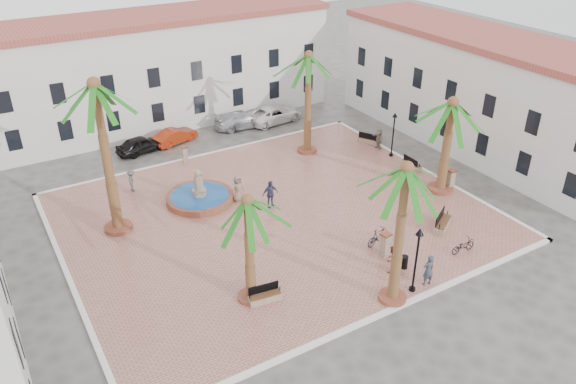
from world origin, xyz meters
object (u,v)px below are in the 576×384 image
at_px(litter_bin, 404,262).
at_px(car_silver, 243,120).
at_px(palm_sw, 248,214).
at_px(bollard_n, 185,154).
at_px(bicycle_a, 463,246).
at_px(pedestrian_east, 379,139).
at_px(bench_se, 443,224).
at_px(palm_s, 405,184).
at_px(cyclist_a, 428,270).
at_px(palm_e, 451,115).
at_px(palm_nw, 97,101).
at_px(bicycle_b, 378,236).
at_px(car_black, 141,144).
at_px(pedestrian_fountain_b, 270,194).
at_px(bollard_se, 385,244).
at_px(pedestrian_fountain_a, 238,188).
at_px(bench_ne, 369,140).
at_px(bench_e, 412,165).
at_px(palm_ne, 309,67).
at_px(car_red, 175,136).
at_px(lamppost_s, 418,249).
at_px(cyclist_b, 392,259).
at_px(pedestrian_north, 132,180).
at_px(lamppost_e, 394,127).
at_px(bench_s, 265,297).
at_px(bollard_e, 451,179).
at_px(fountain, 200,197).
at_px(car_white, 274,114).

distance_m(litter_bin, car_silver, 23.46).
height_order(palm_sw, bollard_n, palm_sw).
height_order(bicycle_a, pedestrian_east, pedestrian_east).
height_order(bench_se, car_silver, car_silver).
relative_size(pedestrian_east, car_silver, 0.34).
height_order(palm_s, cyclist_a, palm_s).
bearing_deg(palm_e, cyclist_a, -137.98).
relative_size(palm_nw, bollard_n, 7.32).
bearing_deg(bicycle_b, bicycle_a, -139.22).
height_order(palm_e, car_black, palm_e).
distance_m(palm_nw, palm_e, 22.10).
distance_m(bicycle_b, pedestrian_fountain_b, 7.93).
bearing_deg(bollard_se, pedestrian_fountain_a, 113.72).
bearing_deg(pedestrian_east, car_silver, -131.97).
distance_m(bench_ne, car_black, 18.59).
relative_size(palm_sw, car_silver, 1.24).
relative_size(bench_e, bicycle_b, 0.93).
height_order(bicycle_a, pedestrian_fountain_a, pedestrian_fountain_a).
xyz_separation_m(palm_ne, bollard_se, (-3.89, -14.39, -6.17)).
distance_m(palm_ne, car_red, 12.88).
height_order(lamppost_s, cyclist_b, lamppost_s).
bearing_deg(pedestrian_fountain_a, bollard_se, -82.40).
height_order(palm_nw, cyclist_b, palm_nw).
distance_m(palm_e, bench_e, 6.59).
height_order(palm_sw, car_silver, palm_sw).
xyz_separation_m(bench_se, bicycle_a, (-0.86, -2.51, 0.14)).
bearing_deg(bench_e, bicycle_a, 155.27).
distance_m(palm_s, bicycle_a, 9.03).
xyz_separation_m(cyclist_b, pedestrian_north, (-9.48, 16.53, -0.02)).
height_order(lamppost_e, cyclist_b, lamppost_e).
bearing_deg(bench_e, bollard_n, 57.91).
height_order(bench_s, bench_ne, bench_ne).
bearing_deg(bench_se, cyclist_a, -172.70).
distance_m(palm_e, bollard_e, 4.92).
distance_m(palm_s, pedestrian_fountain_a, 14.76).
relative_size(lamppost_s, car_red, 1.01).
relative_size(bollard_e, pedestrian_east, 0.88).
xyz_separation_m(cyclist_a, pedestrian_north, (-10.42, 18.40, -0.12)).
bearing_deg(lamppost_e, pedestrian_north, 165.82).
bearing_deg(fountain, car_silver, 50.71).
bearing_deg(bicycle_b, car_silver, -12.77).
bearing_deg(car_silver, palm_ne, -159.95).
xyz_separation_m(bench_s, car_white, (12.83, 21.55, 0.33)).
xyz_separation_m(palm_sw, pedestrian_east, (17.56, 11.32, -4.31)).
bearing_deg(car_white, pedestrian_fountain_a, 134.17).
height_order(pedestrian_fountain_b, car_silver, pedestrian_fountain_b).
bearing_deg(cyclist_a, pedestrian_east, -113.15).
distance_m(palm_s, bench_ne, 20.90).
relative_size(palm_ne, bollard_se, 5.36).
bearing_deg(palm_s, pedestrian_east, 53.37).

